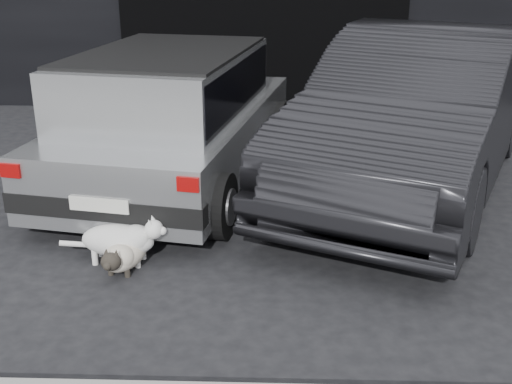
{
  "coord_description": "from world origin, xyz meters",
  "views": [
    {
      "loc": [
        1.19,
        -5.2,
        2.23
      ],
      "look_at": [
        1.05,
        -0.73,
        0.5
      ],
      "focal_mm": 45.0,
      "sensor_mm": 36.0,
      "label": 1
    }
  ],
  "objects_px": {
    "silver_hatchback": "(173,111)",
    "second_car": "(418,110)",
    "cat_white": "(123,239)",
    "cat_siamese": "(124,254)"
  },
  "relations": [
    {
      "from": "silver_hatchback",
      "to": "second_car",
      "type": "relative_size",
      "value": 0.83
    },
    {
      "from": "silver_hatchback",
      "to": "cat_white",
      "type": "relative_size",
      "value": 4.62
    },
    {
      "from": "second_car",
      "to": "cat_white",
      "type": "relative_size",
      "value": 5.56
    },
    {
      "from": "second_car",
      "to": "cat_white",
      "type": "height_order",
      "value": "second_car"
    },
    {
      "from": "silver_hatchback",
      "to": "cat_siamese",
      "type": "height_order",
      "value": "silver_hatchback"
    },
    {
      "from": "second_car",
      "to": "cat_siamese",
      "type": "bearing_deg",
      "value": -118.72
    },
    {
      "from": "cat_white",
      "to": "second_car",
      "type": "bearing_deg",
      "value": 131.09
    },
    {
      "from": "second_car",
      "to": "cat_siamese",
      "type": "height_order",
      "value": "second_car"
    },
    {
      "from": "silver_hatchback",
      "to": "second_car",
      "type": "xyz_separation_m",
      "value": [
        2.35,
        -0.02,
        0.03
      ]
    },
    {
      "from": "cat_siamese",
      "to": "second_car",
      "type": "bearing_deg",
      "value": -131.54
    }
  ]
}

